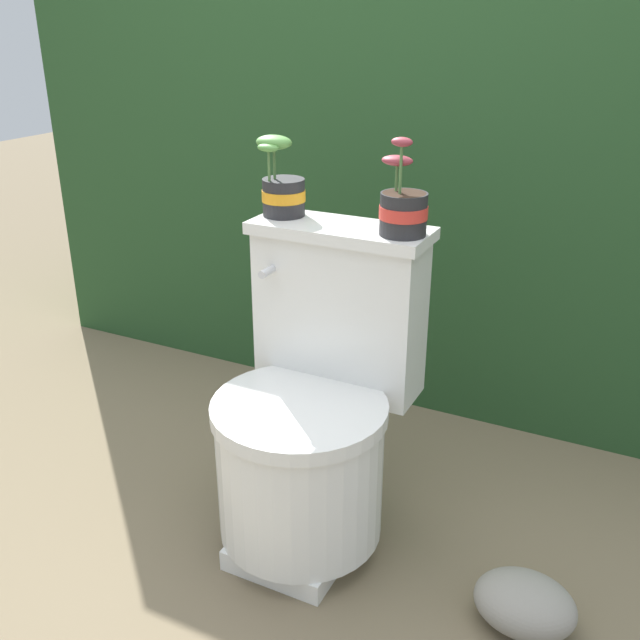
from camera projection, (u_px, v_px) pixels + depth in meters
ground_plane at (271, 546)px, 1.89m from camera, size 12.00×12.00×0.00m
hedge_backdrop at (443, 187)px, 2.72m from camera, size 3.01×0.94×1.38m
toilet at (312, 422)px, 1.82m from camera, size 0.46×0.54×0.82m
potted_plant_left at (282, 188)px, 1.81m from camera, size 0.12×0.12×0.20m
potted_plant_midleft at (403, 208)px, 1.66m from camera, size 0.12×0.11×0.23m
garden_stone at (525, 604)px, 1.62m from camera, size 0.23×0.19×0.13m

